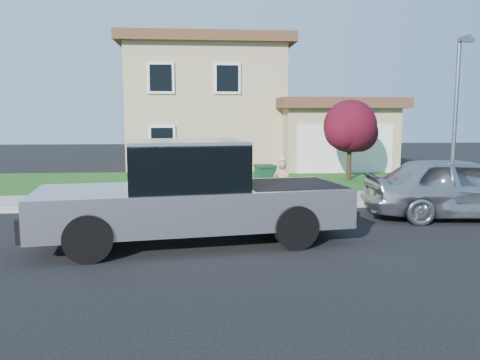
% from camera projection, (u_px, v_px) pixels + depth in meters
% --- Properties ---
extents(ground, '(80.00, 80.00, 0.00)m').
position_uv_depth(ground, '(216.00, 233.00, 10.91)').
color(ground, black).
rests_on(ground, ground).
extents(curb, '(40.00, 0.20, 0.12)m').
position_uv_depth(curb, '(247.00, 207.00, 13.85)').
color(curb, gray).
rests_on(curb, ground).
extents(sidewalk, '(40.00, 2.00, 0.15)m').
position_uv_depth(sidewalk, '(243.00, 200.00, 14.93)').
color(sidewalk, gray).
rests_on(sidewalk, ground).
extents(lawn, '(40.00, 7.00, 0.10)m').
position_uv_depth(lawn, '(233.00, 182.00, 19.38)').
color(lawn, '#1A4714').
rests_on(lawn, ground).
extents(house, '(14.00, 11.30, 6.85)m').
position_uv_depth(house, '(229.00, 110.00, 26.79)').
color(house, tan).
rests_on(house, ground).
extents(pickup_truck, '(6.93, 3.16, 2.20)m').
position_uv_depth(pickup_truck, '(193.00, 195.00, 10.03)').
color(pickup_truck, black).
rests_on(pickup_truck, ground).
extents(woman, '(0.64, 0.54, 1.63)m').
position_uv_depth(woman, '(282.00, 184.00, 13.54)').
color(woman, tan).
rests_on(woman, ground).
extents(sedan, '(5.07, 2.43, 1.67)m').
position_uv_depth(sedan, '(459.00, 187.00, 12.41)').
color(sedan, '#A2A4A9').
rests_on(sedan, ground).
extents(ornamental_tree, '(2.44, 2.20, 3.34)m').
position_uv_depth(ornamental_tree, '(351.00, 129.00, 19.46)').
color(ornamental_tree, black).
rests_on(ornamental_tree, lawn).
extents(trash_bin, '(0.72, 0.79, 1.00)m').
position_uv_depth(trash_bin, '(265.00, 180.00, 15.37)').
color(trash_bin, '#0F391D').
rests_on(trash_bin, sidewalk).
extents(street_lamp, '(0.25, 0.63, 4.86)m').
position_uv_depth(street_lamp, '(456.00, 114.00, 13.05)').
color(street_lamp, slate).
rests_on(street_lamp, ground).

